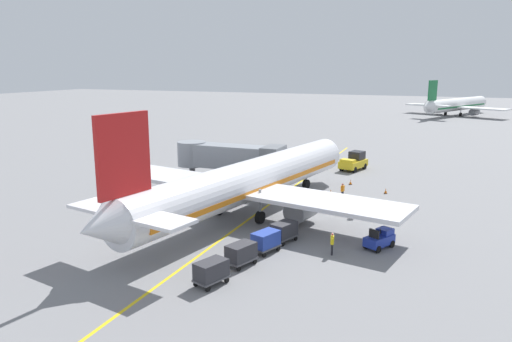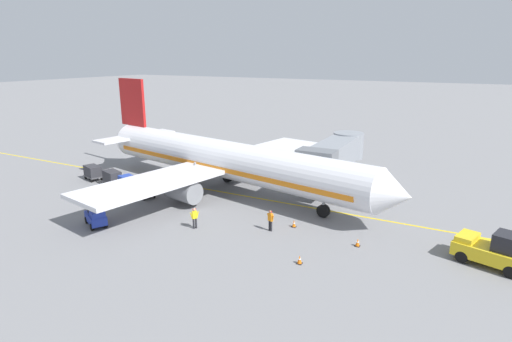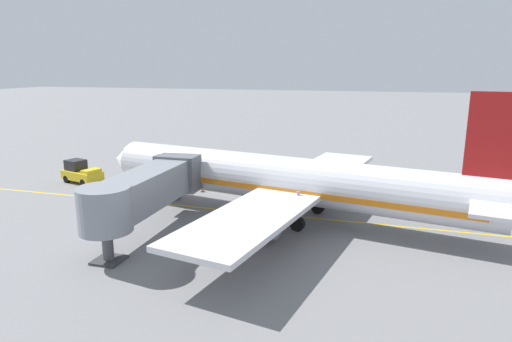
{
  "view_description": "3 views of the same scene",
  "coord_description": "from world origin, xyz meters",
  "px_view_note": "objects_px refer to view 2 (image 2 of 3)",
  "views": [
    {
      "loc": [
        16.52,
        -41.76,
        13.54
      ],
      "look_at": [
        -0.96,
        1.04,
        3.59
      ],
      "focal_mm": 34.08,
      "sensor_mm": 36.0,
      "label": 1
    },
    {
      "loc": [
        33.47,
        20.24,
        13.19
      ],
      "look_at": [
        -1.09,
        1.74,
        2.34
      ],
      "focal_mm": 29.31,
      "sensor_mm": 36.0,
      "label": 2
    },
    {
      "loc": [
        -34.41,
        -8.7,
        12.14
      ],
      "look_at": [
        -1.61,
        0.87,
        4.07
      ],
      "focal_mm": 31.0,
      "sensor_mm": 36.0,
      "label": 3
    }
  ],
  "objects_px": {
    "baggage_cart_second_in_train": "(128,182)",
    "safety_cone_nose_left": "(300,260)",
    "baggage_cart_front": "(144,188)",
    "ground_crew_marshaller": "(101,198)",
    "baggage_tug_lead": "(96,217)",
    "pushback_tractor": "(494,250)",
    "ground_crew_loader": "(270,219)",
    "jet_bridge": "(335,154)",
    "baggage_cart_tail_end": "(93,171)",
    "parked_airliner": "(224,160)",
    "safety_cone_nose_right": "(358,242)",
    "baggage_cart_third_in_train": "(112,177)",
    "safety_cone_wing_tip": "(294,224)",
    "ground_crew_wing_walker": "(195,217)"
  },
  "relations": [
    {
      "from": "jet_bridge",
      "to": "baggage_cart_second_in_train",
      "type": "relative_size",
      "value": 4.36
    },
    {
      "from": "parked_airliner",
      "to": "baggage_cart_second_in_train",
      "type": "xyz_separation_m",
      "value": [
        4.83,
        -8.28,
        -2.24
      ]
    },
    {
      "from": "pushback_tractor",
      "to": "baggage_tug_lead",
      "type": "bearing_deg",
      "value": -75.05
    },
    {
      "from": "baggage_tug_lead",
      "to": "safety_cone_nose_right",
      "type": "xyz_separation_m",
      "value": [
        -6.17,
        19.5,
        -0.42
      ]
    },
    {
      "from": "baggage_cart_second_in_train",
      "to": "ground_crew_wing_walker",
      "type": "height_order",
      "value": "ground_crew_wing_walker"
    },
    {
      "from": "jet_bridge",
      "to": "safety_cone_nose_right",
      "type": "height_order",
      "value": "jet_bridge"
    },
    {
      "from": "parked_airliner",
      "to": "safety_cone_nose_left",
      "type": "relative_size",
      "value": 62.99
    },
    {
      "from": "ground_crew_marshaller",
      "to": "baggage_tug_lead",
      "type": "bearing_deg",
      "value": 41.94
    },
    {
      "from": "parked_airliner",
      "to": "baggage_cart_tail_end",
      "type": "bearing_deg",
      "value": -76.15
    },
    {
      "from": "jet_bridge",
      "to": "baggage_cart_tail_end",
      "type": "height_order",
      "value": "jet_bridge"
    },
    {
      "from": "safety_cone_nose_left",
      "to": "baggage_tug_lead",
      "type": "bearing_deg",
      "value": -83.97
    },
    {
      "from": "ground_crew_loader",
      "to": "ground_crew_marshaller",
      "type": "xyz_separation_m",
      "value": [
        2.62,
        -15.52,
        0.0
      ]
    },
    {
      "from": "baggage_cart_third_in_train",
      "to": "safety_cone_wing_tip",
      "type": "bearing_deg",
      "value": 86.75
    },
    {
      "from": "baggage_cart_tail_end",
      "to": "safety_cone_nose_right",
      "type": "xyz_separation_m",
      "value": [
        2.77,
        30.06,
        -0.66
      ]
    },
    {
      "from": "safety_cone_wing_tip",
      "to": "ground_crew_marshaller",
      "type": "bearing_deg",
      "value": -76.07
    },
    {
      "from": "baggage_cart_front",
      "to": "ground_crew_marshaller",
      "type": "relative_size",
      "value": 1.75
    },
    {
      "from": "baggage_cart_third_in_train",
      "to": "pushback_tractor",
      "type": "bearing_deg",
      "value": 88.44
    },
    {
      "from": "baggage_tug_lead",
      "to": "safety_cone_nose_right",
      "type": "bearing_deg",
      "value": 107.55
    },
    {
      "from": "parked_airliner",
      "to": "safety_cone_nose_left",
      "type": "height_order",
      "value": "parked_airliner"
    },
    {
      "from": "safety_cone_nose_left",
      "to": "ground_crew_wing_walker",
      "type": "bearing_deg",
      "value": -99.04
    },
    {
      "from": "baggage_tug_lead",
      "to": "baggage_cart_tail_end",
      "type": "height_order",
      "value": "baggage_tug_lead"
    },
    {
      "from": "baggage_cart_third_in_train",
      "to": "baggage_cart_tail_end",
      "type": "height_order",
      "value": "same"
    },
    {
      "from": "safety_cone_nose_right",
      "to": "parked_airliner",
      "type": "bearing_deg",
      "value": -112.7
    },
    {
      "from": "baggage_cart_second_in_train",
      "to": "ground_crew_marshaller",
      "type": "height_order",
      "value": "ground_crew_marshaller"
    },
    {
      "from": "baggage_cart_second_in_train",
      "to": "baggage_cart_third_in_train",
      "type": "bearing_deg",
      "value": -103.0
    },
    {
      "from": "jet_bridge",
      "to": "pushback_tractor",
      "type": "relative_size",
      "value": 2.67
    },
    {
      "from": "jet_bridge",
      "to": "ground_crew_wing_walker",
      "type": "relative_size",
      "value": 7.65
    },
    {
      "from": "jet_bridge",
      "to": "ground_crew_loader",
      "type": "relative_size",
      "value": 7.65
    },
    {
      "from": "parked_airliner",
      "to": "safety_cone_wing_tip",
      "type": "xyz_separation_m",
      "value": [
        5.35,
        9.92,
        -2.9
      ]
    },
    {
      "from": "baggage_cart_tail_end",
      "to": "ground_crew_wing_walker",
      "type": "height_order",
      "value": "ground_crew_wing_walker"
    },
    {
      "from": "baggage_cart_front",
      "to": "baggage_cart_second_in_train",
      "type": "bearing_deg",
      "value": -101.8
    },
    {
      "from": "pushback_tractor",
      "to": "ground_crew_loader",
      "type": "bearing_deg",
      "value": -83.23
    },
    {
      "from": "parked_airliner",
      "to": "safety_cone_nose_left",
      "type": "distance_m",
      "value": 16.88
    },
    {
      "from": "pushback_tractor",
      "to": "safety_cone_nose_right",
      "type": "distance_m",
      "value": 8.63
    },
    {
      "from": "baggage_cart_front",
      "to": "ground_crew_wing_walker",
      "type": "height_order",
      "value": "ground_crew_wing_walker"
    },
    {
      "from": "parked_airliner",
      "to": "baggage_cart_front",
      "type": "xyz_separation_m",
      "value": [
        5.37,
        -5.7,
        -2.24
      ]
    },
    {
      "from": "baggage_tug_lead",
      "to": "safety_cone_nose_left",
      "type": "height_order",
      "value": "baggage_tug_lead"
    },
    {
      "from": "ground_crew_loader",
      "to": "pushback_tractor",
      "type": "bearing_deg",
      "value": 96.77
    },
    {
      "from": "ground_crew_loader",
      "to": "safety_cone_wing_tip",
      "type": "relative_size",
      "value": 2.86
    },
    {
      "from": "parked_airliner",
      "to": "baggage_cart_third_in_train",
      "type": "height_order",
      "value": "parked_airliner"
    },
    {
      "from": "ground_crew_marshaller",
      "to": "safety_cone_nose_left",
      "type": "bearing_deg",
      "value": 86.29
    },
    {
      "from": "baggage_cart_front",
      "to": "baggage_cart_third_in_train",
      "type": "xyz_separation_m",
      "value": [
        -1.22,
        -5.55,
        0.0
      ]
    },
    {
      "from": "baggage_cart_tail_end",
      "to": "ground_crew_loader",
      "type": "xyz_separation_m",
      "value": [
        3.27,
        23.34,
        0.0
      ]
    },
    {
      "from": "ground_crew_loader",
      "to": "safety_cone_nose_right",
      "type": "bearing_deg",
      "value": 94.23
    },
    {
      "from": "baggage_cart_second_in_train",
      "to": "ground_crew_loader",
      "type": "bearing_deg",
      "value": 83.0
    },
    {
      "from": "baggage_tug_lead",
      "to": "baggage_cart_front",
      "type": "bearing_deg",
      "value": -168.09
    },
    {
      "from": "baggage_cart_second_in_train",
      "to": "safety_cone_nose_left",
      "type": "bearing_deg",
      "value": 74.09
    },
    {
      "from": "baggage_cart_second_in_train",
      "to": "ground_crew_loader",
      "type": "xyz_separation_m",
      "value": [
        2.07,
        16.87,
        0.0
      ]
    },
    {
      "from": "jet_bridge",
      "to": "baggage_cart_second_in_train",
      "type": "height_order",
      "value": "jet_bridge"
    },
    {
      "from": "baggage_cart_tail_end",
      "to": "ground_crew_loader",
      "type": "distance_m",
      "value": 23.57
    }
  ]
}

